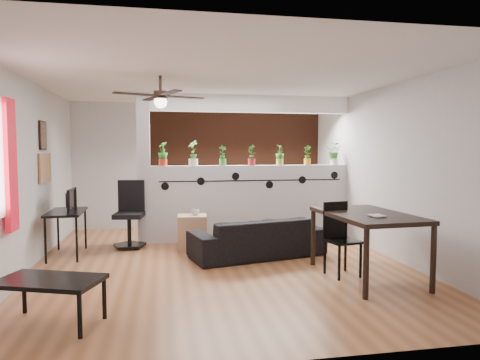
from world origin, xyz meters
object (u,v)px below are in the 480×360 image
object	(u,v)px
potted_plant_0	(163,153)
folding_chair	(339,232)
potted_plant_2	(223,155)
potted_plant_5	(307,154)
cup	(195,212)
potted_plant_1	(193,152)
computer_desk	(66,215)
potted_plant_4	(280,154)
office_chair	(130,218)
coffee_table	(49,284)
potted_plant_6	(334,153)
dining_table	(367,220)
potted_plant_3	(252,154)
cube_shelf	(192,232)
sofa	(257,238)
ceiling_fan	(161,98)

from	to	relation	value
potted_plant_0	folding_chair	xyz separation A→B (m)	(2.26, -2.36, -1.01)
potted_plant_2	folding_chair	world-z (taller)	potted_plant_2
folding_chair	potted_plant_5	bearing A→B (deg)	80.94
potted_plant_5	cup	size ratio (longest dim) A/B	2.88
potted_plant_1	computer_desk	xyz separation A→B (m)	(-2.00, -0.71, -0.96)
potted_plant_4	potted_plant_1	bearing A→B (deg)	180.00
potted_plant_0	office_chair	bearing A→B (deg)	-153.72
potted_plant_5	coffee_table	size ratio (longest dim) A/B	0.35
cup	office_chair	bearing A→B (deg)	160.71
cup	folding_chair	size ratio (longest dim) A/B	0.13
potted_plant_4	office_chair	bearing A→B (deg)	-174.11
potted_plant_6	computer_desk	distance (m)	4.78
potted_plant_0	computer_desk	xyz separation A→B (m)	(-1.47, -0.71, -0.94)
potted_plant_1	dining_table	size ratio (longest dim) A/B	0.29
potted_plant_3	cube_shelf	size ratio (longest dim) A/B	0.67
potted_plant_1	computer_desk	distance (m)	2.33
potted_plant_0	cube_shelf	distance (m)	1.51
potted_plant_0	potted_plant_6	world-z (taller)	potted_plant_0
computer_desk	folding_chair	size ratio (longest dim) A/B	1.03
cup	potted_plant_6	bearing A→B (deg)	13.68
potted_plant_6	dining_table	xyz separation A→B (m)	(-0.62, -2.57, -0.83)
sofa	potted_plant_5	bearing A→B (deg)	-147.22
potted_plant_5	sofa	size ratio (longest dim) A/B	0.19
coffee_table	potted_plant_5	bearing A→B (deg)	42.99
potted_plant_4	potted_plant_2	bearing A→B (deg)	180.00
ceiling_fan	potted_plant_3	xyz separation A→B (m)	(1.60, 1.80, -0.76)
potted_plant_3	potted_plant_5	size ratio (longest dim) A/B	1.04
potted_plant_4	cube_shelf	size ratio (longest dim) A/B	0.66
potted_plant_0	computer_desk	size ratio (longest dim) A/B	0.43
cube_shelf	office_chair	distance (m)	1.10
potted_plant_6	sofa	xyz separation A→B (m)	(-1.75, -1.26, -1.29)
potted_plant_4	cube_shelf	world-z (taller)	potted_plant_4
potted_plant_1	cup	world-z (taller)	potted_plant_1
potted_plant_0	office_chair	distance (m)	1.25
cube_shelf	computer_desk	bearing A→B (deg)	-175.23
potted_plant_2	potted_plant_4	size ratio (longest dim) A/B	0.97
ceiling_fan	sofa	size ratio (longest dim) A/B	0.62
ceiling_fan	sofa	bearing A→B (deg)	20.64
potted_plant_2	coffee_table	world-z (taller)	potted_plant_2
dining_table	potted_plant_2	bearing A→B (deg)	120.09
dining_table	cup	bearing A→B (deg)	136.61
cube_shelf	folding_chair	world-z (taller)	folding_chair
sofa	folding_chair	size ratio (longest dim) A/B	2.04
potted_plant_1	potted_plant_2	distance (m)	0.53
coffee_table	folding_chair	bearing A→B (deg)	17.95
sofa	potted_plant_4	bearing A→B (deg)	-132.00
potted_plant_1	office_chair	bearing A→B (deg)	-165.77
potted_plant_0	potted_plant_6	bearing A→B (deg)	-0.00
potted_plant_3	potted_plant_5	distance (m)	1.05
potted_plant_2	dining_table	distance (m)	3.08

